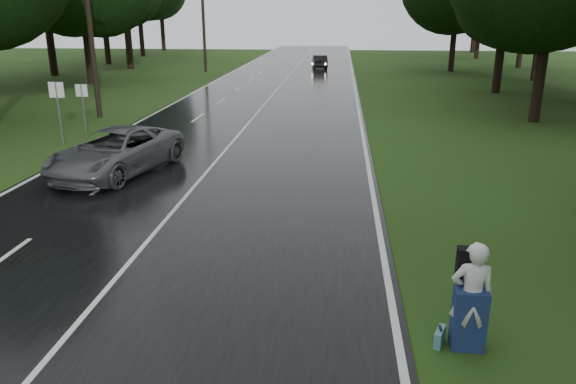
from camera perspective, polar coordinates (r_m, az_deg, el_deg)
name	(u,v)px	position (r m, az deg, el deg)	size (l,w,h in m)	color
ground	(87,314)	(11.24, -20.36, -11.93)	(160.00, 160.00, 0.00)	#254213
road	(252,119)	(29.54, -3.79, 7.65)	(12.00, 140.00, 0.04)	black
lane_center	(252,119)	(29.53, -3.79, 7.70)	(0.12, 140.00, 0.01)	silver
grey_car	(116,151)	(20.06, -17.65, 4.10)	(2.61, 5.65, 1.57)	#525457
far_car	(320,62)	(57.86, 3.35, 13.53)	(1.40, 4.02, 1.32)	black
hitchhiker	(471,300)	(9.69, 18.68, -10.67)	(0.72, 0.65, 1.95)	silver
suitcase	(440,337)	(9.99, 15.66, -14.46)	(0.12, 0.41, 0.29)	teal
utility_pole_mid	(100,117)	(31.92, -19.19, 7.44)	(1.80, 0.28, 10.17)	black
utility_pole_far	(206,72)	(55.04, -8.64, 12.38)	(1.80, 0.28, 9.23)	black
road_sign_a	(64,145)	(25.50, -22.53, 4.54)	(0.65, 0.10, 2.72)	white
road_sign_b	(87,135)	(27.45, -20.42, 5.68)	(0.56, 0.10, 2.35)	white
tree_left_e	(92,84)	(47.76, -19.94, 10.65)	(8.96, 8.96, 14.00)	black
tree_left_f	(131,69)	(59.82, -16.20, 12.34)	(9.53, 9.53, 14.89)	black
tree_right_d	(533,122)	(31.71, 24.40, 6.76)	(8.71, 8.71, 13.60)	black
tree_right_e	(495,93)	(42.44, 20.98, 9.71)	(7.62, 7.62, 11.90)	black
tree_right_f	(450,71)	(57.26, 16.72, 12.06)	(9.00, 9.00, 14.06)	black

